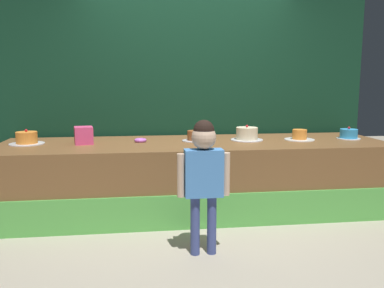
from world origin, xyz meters
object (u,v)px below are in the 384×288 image
(cake_far_left, at_px, (27,139))
(cake_left, at_px, (194,137))
(cake_right, at_px, (299,136))
(cake_far_right, at_px, (349,134))
(donut, at_px, (140,140))
(child_figure, at_px, (204,169))
(cake_center, at_px, (247,134))
(pink_box, at_px, (84,135))

(cake_far_left, xyz_separation_m, cake_left, (1.77, -0.01, -0.01))
(cake_right, xyz_separation_m, cake_far_right, (0.59, 0.01, 0.01))
(cake_left, xyz_separation_m, cake_far_right, (1.77, -0.07, 0.00))
(cake_far_left, distance_m, cake_far_right, 3.54)
(donut, bearing_deg, child_figure, -68.40)
(cake_far_left, height_order, cake_center, cake_center)
(cake_left, distance_m, cake_far_right, 1.77)
(donut, distance_m, cake_far_right, 2.36)
(child_figure, distance_m, cake_far_right, 2.20)
(donut, height_order, cake_right, cake_right)
(child_figure, relative_size, cake_center, 3.09)
(cake_far_left, bearing_deg, cake_left, -0.24)
(child_figure, bearing_deg, cake_far_left, 143.34)
(pink_box, relative_size, cake_far_right, 0.72)
(cake_center, height_order, cake_far_right, cake_center)
(child_figure, bearing_deg, donut, 111.60)
(cake_far_left, relative_size, cake_right, 1.07)
(child_figure, distance_m, cake_right, 1.73)
(cake_center, bearing_deg, pink_box, -178.69)
(child_figure, distance_m, pink_box, 1.61)
(cake_far_right, bearing_deg, cake_center, 177.44)
(cake_far_left, relative_size, cake_center, 0.99)
(donut, xyz_separation_m, cake_left, (0.59, -0.01, 0.03))
(cake_right, bearing_deg, cake_far_right, 0.80)
(donut, xyz_separation_m, cake_far_right, (2.36, -0.08, 0.03))
(cake_center, relative_size, cake_right, 1.08)
(donut, relative_size, cake_far_left, 0.37)
(cake_center, bearing_deg, cake_far_right, -2.56)
(child_figure, bearing_deg, cake_left, 85.56)
(cake_far_right, bearing_deg, cake_right, -179.20)
(pink_box, relative_size, cake_right, 0.57)
(cake_right, height_order, cake_far_right, cake_far_right)
(cake_center, bearing_deg, cake_right, -5.90)
(child_figure, relative_size, cake_left, 4.12)
(child_figure, bearing_deg, cake_far_right, 32.09)
(cake_right, bearing_deg, pink_box, 179.50)
(cake_left, relative_size, cake_center, 0.75)
(cake_right, bearing_deg, cake_center, 174.10)
(pink_box, bearing_deg, cake_center, 1.31)
(donut, relative_size, cake_center, 0.37)
(cake_far_left, xyz_separation_m, cake_far_right, (3.54, -0.08, -0.01))
(cake_far_left, distance_m, cake_left, 1.77)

